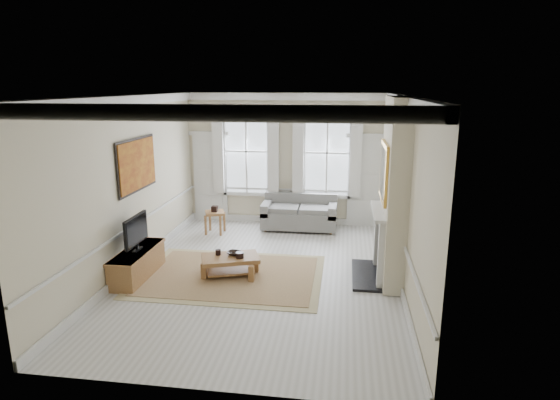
# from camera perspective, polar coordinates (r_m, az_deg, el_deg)

# --- Properties ---
(floor) EXTENTS (7.20, 7.20, 0.00)m
(floor) POSITION_cam_1_polar(r_m,az_deg,el_deg) (9.22, -2.12, -9.04)
(floor) COLOR #B7B5AD
(floor) RESTS_ON ground
(ceiling) EXTENTS (7.20, 7.20, 0.00)m
(ceiling) POSITION_cam_1_polar(r_m,az_deg,el_deg) (8.49, -2.32, 12.60)
(ceiling) COLOR white
(ceiling) RESTS_ON back_wall
(back_wall) EXTENTS (5.20, 0.00, 5.20)m
(back_wall) POSITION_cam_1_polar(r_m,az_deg,el_deg) (12.20, 0.80, 4.97)
(back_wall) COLOR beige
(back_wall) RESTS_ON floor
(left_wall) EXTENTS (0.00, 7.20, 7.20)m
(left_wall) POSITION_cam_1_polar(r_m,az_deg,el_deg) (9.51, -17.84, 1.74)
(left_wall) COLOR beige
(left_wall) RESTS_ON floor
(right_wall) EXTENTS (0.00, 7.20, 7.20)m
(right_wall) POSITION_cam_1_polar(r_m,az_deg,el_deg) (8.63, 15.03, 0.76)
(right_wall) COLOR beige
(right_wall) RESTS_ON floor
(window_left) EXTENTS (1.26, 0.20, 2.20)m
(window_left) POSITION_cam_1_polar(r_m,az_deg,el_deg) (12.30, -4.11, 5.95)
(window_left) COLOR #B2BCC6
(window_left) RESTS_ON back_wall
(window_right) EXTENTS (1.26, 0.20, 2.20)m
(window_right) POSITION_cam_1_polar(r_m,az_deg,el_deg) (12.03, 5.76, 5.74)
(window_right) COLOR #B2BCC6
(window_right) RESTS_ON back_wall
(door_left) EXTENTS (0.90, 0.08, 2.30)m
(door_left) POSITION_cam_1_polar(r_m,az_deg,el_deg) (12.68, -8.48, 2.64)
(door_left) COLOR silver
(door_left) RESTS_ON floor
(door_right) EXTENTS (0.90, 0.08, 2.30)m
(door_right) POSITION_cam_1_polar(r_m,az_deg,el_deg) (12.17, 10.39, 2.09)
(door_right) COLOR silver
(door_right) RESTS_ON floor
(painting) EXTENTS (0.05, 1.66, 1.06)m
(painting) POSITION_cam_1_polar(r_m,az_deg,el_deg) (9.69, -17.02, 4.14)
(painting) COLOR #BC8020
(painting) RESTS_ON left_wall
(chimney_breast) EXTENTS (0.35, 1.70, 3.38)m
(chimney_breast) POSITION_cam_1_polar(r_m,az_deg,el_deg) (8.81, 13.75, 1.09)
(chimney_breast) COLOR beige
(chimney_breast) RESTS_ON floor
(hearth) EXTENTS (0.55, 1.50, 0.05)m
(hearth) POSITION_cam_1_polar(r_m,az_deg,el_deg) (9.28, 10.51, -8.95)
(hearth) COLOR black
(hearth) RESTS_ON floor
(fireplace) EXTENTS (0.21, 1.45, 1.33)m
(fireplace) POSITION_cam_1_polar(r_m,az_deg,el_deg) (9.04, 11.97, -4.85)
(fireplace) COLOR silver
(fireplace) RESTS_ON floor
(mirror) EXTENTS (0.06, 1.26, 1.06)m
(mirror) POSITION_cam_1_polar(r_m,az_deg,el_deg) (8.72, 12.47, 3.38)
(mirror) COLOR gold
(mirror) RESTS_ON chimney_breast
(sofa) EXTENTS (1.88, 0.91, 0.87)m
(sofa) POSITION_cam_1_polar(r_m,az_deg,el_deg) (11.96, 2.40, -1.78)
(sofa) COLOR slate
(sofa) RESTS_ON floor
(side_table) EXTENTS (0.58, 0.58, 0.55)m
(side_table) POSITION_cam_1_polar(r_m,az_deg,el_deg) (11.65, -7.94, -1.92)
(side_table) COLOR brown
(side_table) RESTS_ON floor
(rug) EXTENTS (3.50, 2.60, 0.02)m
(rug) POSITION_cam_1_polar(r_m,az_deg,el_deg) (9.18, -6.03, -9.13)
(rug) COLOR #8F6D4A
(rug) RESTS_ON floor
(coffee_table) EXTENTS (1.22, 0.95, 0.40)m
(coffee_table) POSITION_cam_1_polar(r_m,az_deg,el_deg) (9.07, -6.08, -7.32)
(coffee_table) COLOR brown
(coffee_table) RESTS_ON rug
(ceramic_pot_a) EXTENTS (0.10, 0.10, 0.10)m
(ceramic_pot_a) POSITION_cam_1_polar(r_m,az_deg,el_deg) (9.13, -7.55, -6.34)
(ceramic_pot_a) COLOR black
(ceramic_pot_a) RESTS_ON coffee_table
(ceramic_pot_b) EXTENTS (0.15, 0.15, 0.11)m
(ceramic_pot_b) POSITION_cam_1_polar(r_m,az_deg,el_deg) (8.93, -4.92, -6.72)
(ceramic_pot_b) COLOR black
(ceramic_pot_b) RESTS_ON coffee_table
(bowl) EXTENTS (0.31, 0.31, 0.06)m
(bowl) POSITION_cam_1_polar(r_m,az_deg,el_deg) (9.11, -5.63, -6.47)
(bowl) COLOR black
(bowl) RESTS_ON coffee_table
(tv_stand) EXTENTS (0.49, 1.52, 0.54)m
(tv_stand) POSITION_cam_1_polar(r_m,az_deg,el_deg) (9.39, -16.98, -7.45)
(tv_stand) COLOR brown
(tv_stand) RESTS_ON floor
(tv) EXTENTS (0.08, 0.90, 0.68)m
(tv) POSITION_cam_1_polar(r_m,az_deg,el_deg) (9.16, -17.15, -3.57)
(tv) COLOR black
(tv) RESTS_ON tv_stand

